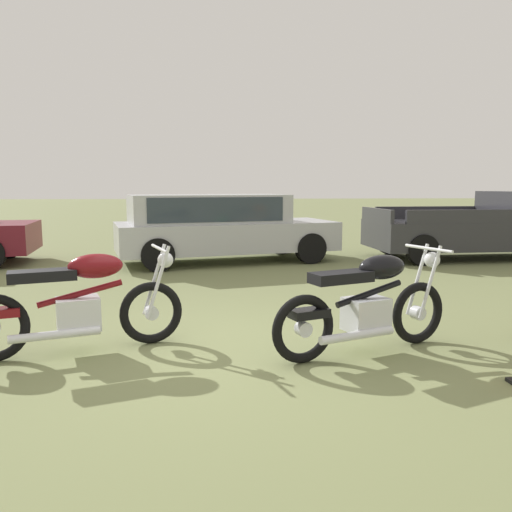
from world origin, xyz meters
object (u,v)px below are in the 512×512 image
object	(u,v)px
motorcycle_maroon	(78,303)
pickup_truck_charcoal	(502,224)
motorcycle_black	(367,304)
car_silver	(217,223)

from	to	relation	value
motorcycle_maroon	pickup_truck_charcoal	bearing A→B (deg)	19.20
motorcycle_maroon	pickup_truck_charcoal	xyz separation A→B (m)	(7.76, 6.03, 0.27)
motorcycle_black	motorcycle_maroon	bearing A→B (deg)	154.07
motorcycle_maroon	car_silver	size ratio (longest dim) A/B	0.41
motorcycle_black	car_silver	size ratio (longest dim) A/B	0.39
motorcycle_maroon	motorcycle_black	world-z (taller)	same
motorcycle_black	pickup_truck_charcoal	size ratio (longest dim) A/B	0.35
car_silver	motorcycle_black	bearing A→B (deg)	-91.15
motorcycle_maroon	pickup_truck_charcoal	distance (m)	9.84
car_silver	pickup_truck_charcoal	bearing A→B (deg)	-12.73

